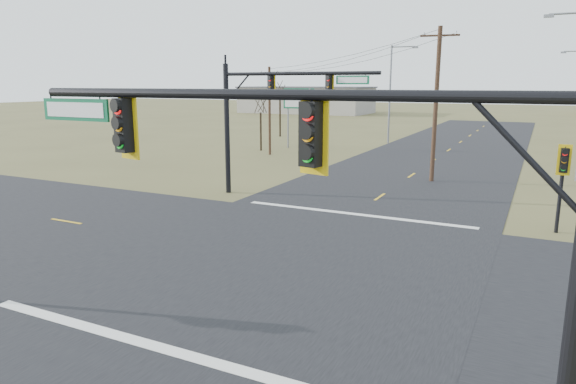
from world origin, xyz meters
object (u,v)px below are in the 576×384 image
(pedestal_signal_ne, at_px, (563,168))
(streetlight_c, at_px, (392,89))
(mast_arm_near, at_px, (325,176))
(bare_tree_a, at_px, (260,103))
(mast_arm_far, at_px, (269,102))
(highway_sign, at_px, (299,106))
(utility_pole_near, at_px, (436,103))
(utility_pole_far, at_px, (270,109))
(bare_tree_b, at_px, (280,90))

(pedestal_signal_ne, height_order, streetlight_c, streetlight_c)
(mast_arm_near, relative_size, bare_tree_a, 1.76)
(mast_arm_far, relative_size, pedestal_signal_ne, 2.37)
(highway_sign, bearing_deg, bare_tree_a, -134.05)
(utility_pole_near, height_order, streetlight_c, streetlight_c)
(mast_arm_near, distance_m, mast_arm_far, 21.29)
(pedestal_signal_ne, distance_m, utility_pole_near, 12.78)
(utility_pole_far, relative_size, bare_tree_a, 1.37)
(mast_arm_near, xyz_separation_m, pedestal_signal_ne, (4.06, 17.35, -2.13))
(pedestal_signal_ne, bearing_deg, bare_tree_a, 138.33)
(utility_pole_near, distance_m, streetlight_c, 22.71)
(bare_tree_a, bearing_deg, streetlight_c, 50.67)
(highway_sign, height_order, bare_tree_b, bare_tree_b)
(utility_pole_near, xyz_separation_m, utility_pole_far, (-16.22, 6.89, -1.03))
(mast_arm_far, relative_size, bare_tree_a, 1.61)
(mast_arm_near, xyz_separation_m, streetlight_c, (-12.00, 48.48, 0.84))
(mast_arm_far, distance_m, bare_tree_b, 34.99)
(streetlight_c, relative_size, bare_tree_a, 1.80)
(mast_arm_far, distance_m, utility_pole_near, 11.93)
(utility_pole_far, bearing_deg, streetlight_c, 61.71)
(utility_pole_far, distance_m, streetlight_c, 16.10)
(pedestal_signal_ne, bearing_deg, bare_tree_b, 128.26)
(highway_sign, bearing_deg, pedestal_signal_ne, -50.64)
(mast_arm_far, xyz_separation_m, streetlight_c, (-1.07, 30.21, 0.42))
(pedestal_signal_ne, xyz_separation_m, highway_sign, (-23.27, 22.55, 1.32))
(highway_sign, xyz_separation_m, bare_tree_a, (-2.55, -3.33, 0.36))
(pedestal_signal_ne, relative_size, bare_tree_a, 0.68)
(pedestal_signal_ne, height_order, highway_sign, highway_sign)
(utility_pole_near, relative_size, bare_tree_b, 1.41)
(utility_pole_far, distance_m, bare_tree_b, 16.79)
(mast_arm_near, height_order, bare_tree_a, mast_arm_near)
(bare_tree_b, bearing_deg, pedestal_signal_ne, -46.73)
(highway_sign, bearing_deg, mast_arm_far, -75.60)
(utility_pole_near, distance_m, bare_tree_a, 20.52)
(mast_arm_far, xyz_separation_m, utility_pole_near, (7.56, 9.22, -0.25))
(pedestal_signal_ne, bearing_deg, mast_arm_near, -108.20)
(mast_arm_near, distance_m, utility_pole_near, 27.70)
(mast_arm_far, bearing_deg, bare_tree_b, 136.35)
(mast_arm_near, height_order, utility_pole_far, utility_pole_far)
(pedestal_signal_ne, height_order, bare_tree_b, bare_tree_b)
(utility_pole_far, distance_m, highway_sign, 5.52)
(utility_pole_near, height_order, utility_pole_far, utility_pole_near)
(utility_pole_far, distance_m, bare_tree_a, 3.11)
(mast_arm_far, height_order, pedestal_signal_ne, mast_arm_far)
(utility_pole_near, distance_m, highway_sign, 20.14)
(mast_arm_near, distance_m, pedestal_signal_ne, 17.94)
(mast_arm_far, xyz_separation_m, highway_sign, (-8.28, 21.62, -1.22))
(utility_pole_near, bearing_deg, highway_sign, 141.94)
(mast_arm_far, xyz_separation_m, bare_tree_b, (-15.43, 31.40, 0.28))
(mast_arm_near, relative_size, streetlight_c, 0.98)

